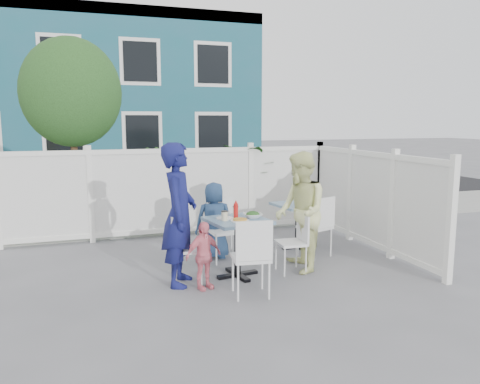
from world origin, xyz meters
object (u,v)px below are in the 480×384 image
object	(u,v)px
chair_near	(252,252)
man	(179,215)
chair_left	(181,243)
main_table	(237,232)
boy	(214,220)
chair_back	(222,224)
woman	(300,212)
spare_table	(298,214)
chair_right	(296,237)
toddler	(203,256)

from	to	relation	value
chair_near	man	world-z (taller)	man
man	chair_left	bearing A→B (deg)	-9.78
main_table	boy	xyz separation A→B (m)	(-0.08, 0.92, -0.03)
chair_back	man	size ratio (longest dim) A/B	0.51
chair_left	chair_back	distance (m)	1.14
chair_left	woman	xyz separation A→B (m)	(1.67, -0.03, 0.31)
spare_table	chair_left	xyz separation A→B (m)	(-2.15, -1.06, -0.04)
chair_back	chair_right	bearing A→B (deg)	129.20
chair_right	chair_back	world-z (taller)	chair_back
toddler	woman	bearing A→B (deg)	-8.10
chair_right	boy	bearing A→B (deg)	44.54
toddler	man	bearing A→B (deg)	111.89
chair_near	woman	size ratio (longest dim) A/B	0.57
spare_table	man	bearing A→B (deg)	-152.85
chair_right	chair_near	distance (m)	1.17
main_table	chair_back	world-z (taller)	chair_back
chair_left	chair_back	world-z (taller)	chair_back
main_table	man	distance (m)	0.85
chair_back	woman	world-z (taller)	woman
spare_table	chair_back	distance (m)	1.38
spare_table	man	world-z (taller)	man
man	toddler	distance (m)	0.61
man	boy	xyz separation A→B (m)	(0.71, 0.97, -0.33)
chair_back	chair_near	size ratio (longest dim) A/B	0.97
chair_back	toddler	world-z (taller)	chair_back
spare_table	chair_left	distance (m)	2.40
boy	toddler	size ratio (longest dim) A/B	1.37
spare_table	boy	world-z (taller)	boy
woman	toddler	distance (m)	1.54
man	woman	size ratio (longest dim) A/B	1.09
chair_back	chair_near	bearing A→B (deg)	83.25
woman	boy	distance (m)	1.39
chair_back	woman	xyz separation A→B (m)	(0.89, -0.85, 0.30)
chair_right	chair_near	size ratio (longest dim) A/B	0.89
chair_left	toddler	bearing A→B (deg)	43.97
man	boy	size ratio (longest dim) A/B	1.55
spare_table	chair_back	world-z (taller)	chair_back
main_table	chair_right	bearing A→B (deg)	-3.86
woman	chair_right	bearing A→B (deg)	-60.17
spare_table	woman	size ratio (longest dim) A/B	0.48
woman	boy	world-z (taller)	woman
chair_left	toddler	xyz separation A→B (m)	(0.21, -0.32, -0.10)
spare_table	main_table	bearing A→B (deg)	-142.36
main_table	chair_right	size ratio (longest dim) A/B	1.02
chair_near	boy	world-z (taller)	boy
main_table	chair_near	bearing A→B (deg)	-95.05
boy	spare_table	bearing A→B (deg)	-170.50
main_table	woman	xyz separation A→B (m)	(0.91, -0.03, 0.23)
chair_left	woman	size ratio (longest dim) A/B	0.54
woman	toddler	world-z (taller)	woman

